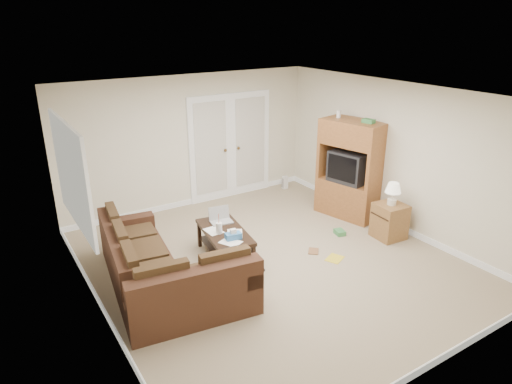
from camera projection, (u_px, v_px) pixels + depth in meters
floor at (272, 262)px, 6.88m from camera, size 5.50×5.50×0.00m
ceiling at (274, 95)px, 5.98m from camera, size 5.00×5.50×0.02m
wall_left at (92, 225)px, 5.18m from camera, size 0.02×5.50×2.50m
wall_right at (395, 157)px, 7.68m from camera, size 0.02×5.50×2.50m
wall_back at (190, 142)px, 8.59m from camera, size 5.00×0.02×2.50m
wall_front at (439, 269)px, 4.27m from camera, size 5.00×0.02×2.50m
baseboards at (272, 259)px, 6.86m from camera, size 5.00×5.50×0.10m
french_doors at (231, 147)px, 9.07m from camera, size 1.80×0.05×2.13m
window_left at (72, 175)px, 5.87m from camera, size 0.05×1.92×1.42m
sectional_sofa at (160, 274)px, 5.99m from camera, size 1.74×2.67×0.76m
coffee_table at (225, 243)px, 6.91m from camera, size 0.75×1.22×0.78m
tv_armoire at (351, 169)px, 8.22m from camera, size 0.85×1.22×1.91m
side_cabinet at (390, 218)px, 7.52m from camera, size 0.49×0.49×0.97m
space_heater at (285, 182)px, 9.77m from camera, size 0.12×0.10×0.28m
floor_magazine at (335, 259)px, 6.96m from camera, size 0.35×0.32×0.01m
floor_greenbox at (340, 232)px, 7.73m from camera, size 0.19×0.22×0.08m
floor_book at (308, 251)px, 7.19m from camera, size 0.26×0.26×0.02m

